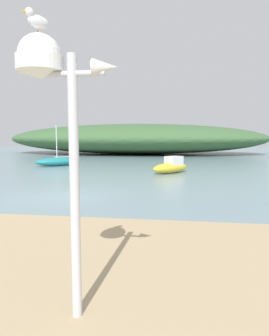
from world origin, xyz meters
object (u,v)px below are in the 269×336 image
mast_structure (50,84)px  sailboat_by_sandbar (57,162)px  motorboat_near_shore (171,166)px  seagull_on_radar (37,20)px

mast_structure → sailboat_by_sandbar: size_ratio=0.95×
mast_structure → motorboat_near_shore: (1.12, 16.74, -2.63)m
sailboat_by_sandbar → mast_structure: bearing=-67.4°
motorboat_near_shore → sailboat_by_sandbar: size_ratio=0.83×
mast_structure → seagull_on_radar: bearing=-173.2°
seagull_on_radar → motorboat_near_shore: 17.13m
seagull_on_radar → sailboat_by_sandbar: size_ratio=0.09×
seagull_on_radar → sailboat_by_sandbar: seagull_on_radar is taller
mast_structure → sailboat_by_sandbar: (-8.50, 20.38, -2.71)m
mast_structure → seagull_on_radar: seagull_on_radar is taller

